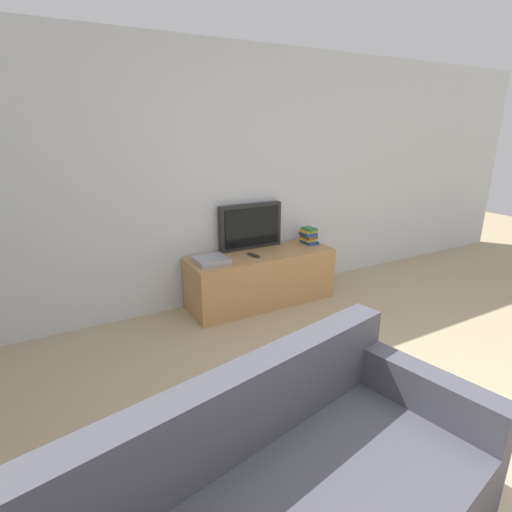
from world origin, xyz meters
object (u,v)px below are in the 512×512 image
tv_stand (261,278)px  set_top_box (211,260)px  book_stack (309,236)px  television (251,226)px  remote_on_stand (254,255)px

tv_stand → set_top_box: bearing=-177.8°
tv_stand → book_stack: book_stack is taller
television → book_stack: television is taller
book_stack → tv_stand: bearing=-173.5°
set_top_box → tv_stand: bearing=2.2°
television → set_top_box: 0.66m
television → remote_on_stand: television is taller
tv_stand → remote_on_stand: size_ratio=9.68×
tv_stand → set_top_box: set_top_box is taller
book_stack → set_top_box: (-1.24, -0.10, -0.06)m
tv_stand → remote_on_stand: remote_on_stand is taller
tv_stand → book_stack: (0.66, 0.08, 0.36)m
book_stack → set_top_box: bearing=-175.5°
television → set_top_box: (-0.57, -0.25, -0.22)m
television → set_top_box: bearing=-156.7°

